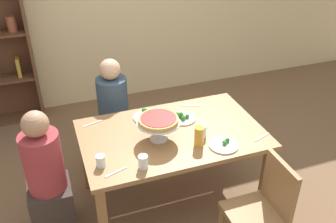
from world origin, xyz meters
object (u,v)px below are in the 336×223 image
object	(u,v)px
salad_plate_near_diner	(182,117)
beer_glass_amber_tall	(199,136)
cutlery_knife_far	(93,123)
deep_dish_pizza_stand	(158,122)
water_glass_clear_near	(202,131)
water_glass_clear_far	(143,162)
salad_plate_far_diner	(146,116)
cutlery_fork_far	(262,137)
diner_far_left	(114,120)
chair_near_right	(263,208)
water_glass_clear_spare	(101,161)
cutlery_fork_near	(191,105)
salad_plate_spare	(224,145)
cutlery_knife_near	(116,172)
diner_head_west	(48,183)
dining_table	(172,141)

from	to	relation	value
salad_plate_near_diner	beer_glass_amber_tall	world-z (taller)	beer_glass_amber_tall
salad_plate_near_diner	cutlery_knife_far	world-z (taller)	salad_plate_near_diner
deep_dish_pizza_stand	water_glass_clear_near	bearing A→B (deg)	-13.13
water_glass_clear_far	salad_plate_far_diner	bearing A→B (deg)	71.58
cutlery_fork_far	diner_far_left	bearing A→B (deg)	113.72
chair_near_right	water_glass_clear_far	xyz separation A→B (m)	(-0.78, 0.44, 0.31)
diner_far_left	salad_plate_near_diner	bearing A→B (deg)	40.38
water_glass_clear_spare	cutlery_fork_near	size ratio (longest dim) A/B	0.50
salad_plate_far_diner	salad_plate_spare	distance (m)	0.77
diner_far_left	cutlery_fork_far	distance (m)	1.51
beer_glass_amber_tall	salad_plate_spare	bearing A→B (deg)	-22.72
salad_plate_spare	beer_glass_amber_tall	distance (m)	0.21
deep_dish_pizza_stand	cutlery_knife_far	xyz separation A→B (m)	(-0.47, 0.42, -0.17)
deep_dish_pizza_stand	beer_glass_amber_tall	bearing A→B (deg)	-33.68
water_glass_clear_near	cutlery_knife_near	distance (m)	0.81
chair_near_right	cutlery_fork_far	xyz separation A→B (m)	(0.25, 0.48, 0.26)
cutlery_knife_far	water_glass_clear_spare	bearing A→B (deg)	69.50
diner_head_west	cutlery_knife_near	size ratio (longest dim) A/B	6.39
salad_plate_spare	cutlery_fork_near	distance (m)	0.68
beer_glass_amber_tall	water_glass_clear_spare	bearing A→B (deg)	179.69
beer_glass_amber_tall	cutlery_fork_near	xyz separation A→B (m)	(0.19, 0.60, -0.08)
chair_near_right	water_glass_clear_far	world-z (taller)	chair_near_right
diner_head_west	deep_dish_pizza_stand	xyz separation A→B (m)	(0.92, -0.06, 0.42)
dining_table	salad_plate_spare	bearing A→B (deg)	-44.25
dining_table	diner_head_west	distance (m)	1.06
cutlery_fork_near	chair_near_right	bearing A→B (deg)	114.95
cutlery_fork_near	salad_plate_far_diner	bearing A→B (deg)	28.31
salad_plate_far_diner	beer_glass_amber_tall	bearing A→B (deg)	-62.46
salad_plate_spare	water_glass_clear_spare	world-z (taller)	water_glass_clear_spare
salad_plate_spare	water_glass_clear_far	bearing A→B (deg)	-176.37
diner_far_left	beer_glass_amber_tall	xyz separation A→B (m)	(0.48, -1.00, 0.33)
chair_near_right	diner_far_left	bearing A→B (deg)	26.27
deep_dish_pizza_stand	chair_near_right	bearing A→B (deg)	-53.01
dining_table	diner_far_left	size ratio (longest dim) A/B	1.33
chair_near_right	deep_dish_pizza_stand	size ratio (longest dim) A/B	2.47
cutlery_knife_near	salad_plate_spare	bearing A→B (deg)	-16.59
dining_table	beer_glass_amber_tall	distance (m)	0.33
water_glass_clear_far	diner_far_left	bearing A→B (deg)	89.33
deep_dish_pizza_stand	salad_plate_far_diner	xyz separation A→B (m)	(-0.00, 0.35, -0.15)
beer_glass_amber_tall	cutlery_knife_far	xyz separation A→B (m)	(-0.75, 0.60, -0.08)
deep_dish_pizza_stand	cutlery_fork_far	distance (m)	0.87
salad_plate_near_diner	beer_glass_amber_tall	bearing A→B (deg)	-92.26
diner_head_west	water_glass_clear_spare	bearing A→B (deg)	-30.71
salad_plate_near_diner	salad_plate_far_diner	bearing A→B (deg)	156.79
salad_plate_spare	cutlery_knife_near	size ratio (longest dim) A/B	1.32
deep_dish_pizza_stand	salad_plate_near_diner	size ratio (longest dim) A/B	1.48
salad_plate_near_diner	cutlery_knife_far	xyz separation A→B (m)	(-0.76, 0.19, -0.02)
water_glass_clear_far	cutlery_knife_far	size ratio (longest dim) A/B	0.59
deep_dish_pizza_stand	water_glass_clear_spare	size ratio (longest dim) A/B	3.88
beer_glass_amber_tall	cutlery_knife_near	world-z (taller)	beer_glass_amber_tall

